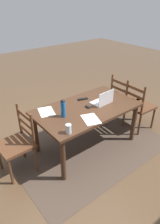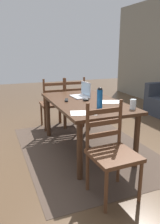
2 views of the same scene
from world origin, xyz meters
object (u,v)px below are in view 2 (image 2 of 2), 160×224
object	(u,v)px
chair_right_near	(112,153)
water_bottle	(100,98)
computer_mouse	(86,100)
chair_left_far	(72,102)
tv_remote	(67,100)
dining_table	(86,107)
chair_left_near	(53,104)
laptop	(82,93)
drinking_glass	(133,104)

from	to	relation	value
chair_right_near	water_bottle	distance (m)	0.79
chair_right_near	computer_mouse	bearing A→B (deg)	170.06
chair_left_far	tv_remote	xyz separation A→B (m)	(0.98, -0.43, 0.28)
dining_table	chair_left_far	world-z (taller)	chair_left_far
water_bottle	chair_right_near	bearing A→B (deg)	-15.64
dining_table	water_bottle	bearing A→B (deg)	-0.21
chair_left_near	chair_right_near	distance (m)	2.19
chair_right_near	chair_left_far	size ratio (longest dim) A/B	1.00
water_bottle	dining_table	bearing A→B (deg)	179.79
chair_left_far	laptop	xyz separation A→B (m)	(0.81, -0.12, 0.33)
dining_table	chair_right_near	world-z (taller)	chair_right_near
laptop	drinking_glass	size ratio (longest dim) A/B	2.70
chair_left_near	tv_remote	xyz separation A→B (m)	(0.98, -0.06, 0.28)
chair_right_near	water_bottle	xyz separation A→B (m)	(-0.65, 0.18, 0.41)
computer_mouse	chair_left_far	bearing A→B (deg)	175.84
chair_right_near	tv_remote	bearing A→B (deg)	-177.07
computer_mouse	chair_right_near	bearing A→B (deg)	-5.11
drinking_glass	tv_remote	world-z (taller)	drinking_glass
laptop	computer_mouse	distance (m)	0.28
dining_table	laptop	size ratio (longest dim) A/B	4.88
chair_left_far	computer_mouse	bearing A→B (deg)	-9.00
dining_table	tv_remote	size ratio (longest dim) A/B	9.46
drinking_glass	chair_left_near	bearing A→B (deg)	-162.04
chair_left_near	water_bottle	size ratio (longest dim) A/B	3.56
chair_right_near	computer_mouse	xyz separation A→B (m)	(-1.10, 0.19, 0.29)
drinking_glass	tv_remote	size ratio (longest dim) A/B	0.72
drinking_glass	tv_remote	distance (m)	0.96
chair_left_near	chair_right_near	size ratio (longest dim) A/B	1.00
chair_right_near	laptop	xyz separation A→B (m)	(-1.37, 0.25, 0.33)
chair_right_near	computer_mouse	size ratio (longest dim) A/B	9.50
laptop	tv_remote	distance (m)	0.35
laptop	drinking_glass	bearing A→B (deg)	18.89
chair_right_near	computer_mouse	distance (m)	1.15
dining_table	chair_left_near	world-z (taller)	chair_left_near
chair_left_near	tv_remote	size ratio (longest dim) A/B	5.59
water_bottle	chair_left_far	bearing A→B (deg)	173.23
laptop	computer_mouse	size ratio (longest dim) A/B	3.30
dining_table	chair_left_near	size ratio (longest dim) A/B	1.69
drinking_glass	computer_mouse	world-z (taller)	drinking_glass
computer_mouse	dining_table	bearing A→B (deg)	-41.97
chair_right_near	tv_remote	xyz separation A→B (m)	(-1.21, -0.06, 0.28)
laptop	computer_mouse	world-z (taller)	laptop
water_bottle	computer_mouse	distance (m)	0.46
water_bottle	drinking_glass	world-z (taller)	water_bottle
water_bottle	tv_remote	xyz separation A→B (m)	(-0.56, -0.24, -0.13)
chair_right_near	water_bottle	size ratio (longest dim) A/B	3.56
chair_left_near	chair_left_far	distance (m)	0.36
chair_right_near	drinking_glass	bearing A→B (deg)	130.84
chair_left_far	tv_remote	distance (m)	1.10
chair_left_far	computer_mouse	distance (m)	1.14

